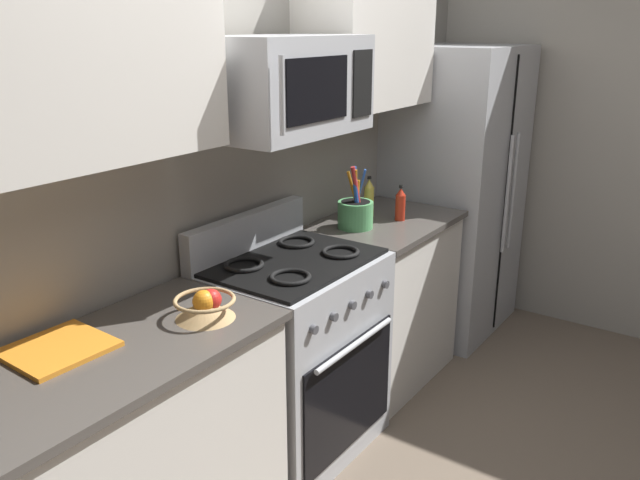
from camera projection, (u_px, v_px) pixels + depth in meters
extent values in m
cube|color=#9E998E|center=(227.00, 164.00, 2.87)|extent=(8.00, 0.10, 2.60)
cube|color=#4C4742|center=(101.00, 360.00, 2.03)|extent=(1.21, 0.58, 0.03)
cube|color=#B2B5BA|center=(295.00, 358.00, 2.94)|extent=(0.76, 0.58, 0.91)
cube|color=black|center=(350.00, 395.00, 2.81)|extent=(0.67, 0.01, 0.51)
cylinder|color=#B2B5BA|center=(356.00, 344.00, 2.72)|extent=(0.57, 0.02, 0.02)
cube|color=black|center=(294.00, 262.00, 2.80)|extent=(0.73, 0.52, 0.02)
cube|color=#B2B5BA|center=(247.00, 233.00, 2.91)|extent=(0.76, 0.06, 0.18)
torus|color=black|center=(290.00, 277.00, 2.58)|extent=(0.17, 0.17, 0.02)
torus|color=black|center=(341.00, 252.00, 2.87)|extent=(0.17, 0.17, 0.02)
torus|color=black|center=(244.00, 265.00, 2.71)|extent=(0.17, 0.17, 0.02)
torus|color=black|center=(296.00, 242.00, 3.00)|extent=(0.17, 0.17, 0.02)
cylinder|color=#4C4C51|center=(314.00, 330.00, 2.46)|extent=(0.04, 0.02, 0.04)
cylinder|color=#4C4C51|center=(334.00, 317.00, 2.56)|extent=(0.04, 0.02, 0.04)
cylinder|color=#4C4C51|center=(353.00, 305.00, 2.67)|extent=(0.04, 0.02, 0.04)
cylinder|color=#4C4C51|center=(370.00, 294.00, 2.78)|extent=(0.04, 0.02, 0.04)
cylinder|color=#4C4C51|center=(386.00, 284.00, 2.88)|extent=(0.04, 0.02, 0.04)
cube|color=silver|center=(383.00, 302.00, 3.57)|extent=(0.78, 0.54, 0.88)
cube|color=#4C4742|center=(386.00, 222.00, 3.43)|extent=(0.82, 0.58, 0.03)
cube|color=#B2B5BA|center=(454.00, 192.00, 4.08)|extent=(0.83, 0.65, 1.77)
cube|color=black|center=(505.00, 200.00, 3.90)|extent=(0.01, 0.01, 1.68)
cylinder|color=#B2B5BA|center=(507.00, 195.00, 3.83)|extent=(0.02, 0.02, 0.71)
cylinder|color=#B2B5BA|center=(513.00, 192.00, 3.91)|extent=(0.02, 0.02, 0.71)
cube|color=#9E998E|center=(593.00, 125.00, 3.99)|extent=(0.10, 8.00, 2.60)
cube|color=#B2B5BA|center=(285.00, 86.00, 2.58)|extent=(0.70, 0.40, 0.38)
cube|color=black|center=(318.00, 90.00, 2.42)|extent=(0.39, 0.01, 0.24)
cube|color=black|center=(362.00, 84.00, 2.66)|extent=(0.14, 0.01, 0.27)
cylinder|color=#B2B5BA|center=(282.00, 96.00, 2.21)|extent=(0.02, 0.02, 0.27)
cube|color=silver|center=(30.00, 37.00, 1.80)|extent=(1.20, 0.34, 0.74)
cube|color=silver|center=(367.00, 31.00, 3.20)|extent=(0.81, 0.34, 0.74)
cylinder|color=#59AD66|center=(355.00, 215.00, 3.27)|extent=(0.18, 0.18, 0.13)
cylinder|color=black|center=(355.00, 213.00, 3.27)|extent=(0.15, 0.15, 0.11)
cylinder|color=orange|center=(355.00, 197.00, 3.23)|extent=(0.03, 0.09, 0.26)
cylinder|color=red|center=(357.00, 195.00, 3.23)|extent=(0.07, 0.05, 0.29)
cylinder|color=blue|center=(356.00, 195.00, 3.22)|extent=(0.04, 0.04, 0.29)
cylinder|color=blue|center=(359.00, 195.00, 3.27)|extent=(0.02, 0.08, 0.27)
cylinder|color=orange|center=(357.00, 201.00, 3.25)|extent=(0.03, 0.03, 0.22)
cylinder|color=orange|center=(356.00, 196.00, 3.24)|extent=(0.06, 0.03, 0.28)
cone|color=tan|center=(205.00, 309.00, 2.27)|extent=(0.21, 0.21, 0.07)
torus|color=tan|center=(205.00, 300.00, 2.26)|extent=(0.22, 0.22, 0.01)
sphere|color=red|center=(211.00, 300.00, 2.28)|extent=(0.08, 0.08, 0.08)
sphere|color=orange|center=(204.00, 301.00, 2.26)|extent=(0.08, 0.08, 0.08)
cube|color=orange|center=(58.00, 349.00, 2.05)|extent=(0.30, 0.29, 0.02)
cylinder|color=red|center=(400.00, 208.00, 3.40)|extent=(0.05, 0.05, 0.14)
cone|color=red|center=(401.00, 191.00, 3.37)|extent=(0.05, 0.05, 0.04)
cylinder|color=black|center=(401.00, 187.00, 3.36)|extent=(0.02, 0.02, 0.01)
cylinder|color=gold|center=(369.00, 202.00, 3.46)|extent=(0.05, 0.05, 0.16)
cone|color=gold|center=(369.00, 183.00, 3.43)|extent=(0.05, 0.05, 0.04)
cylinder|color=black|center=(369.00, 178.00, 3.42)|extent=(0.02, 0.02, 0.01)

